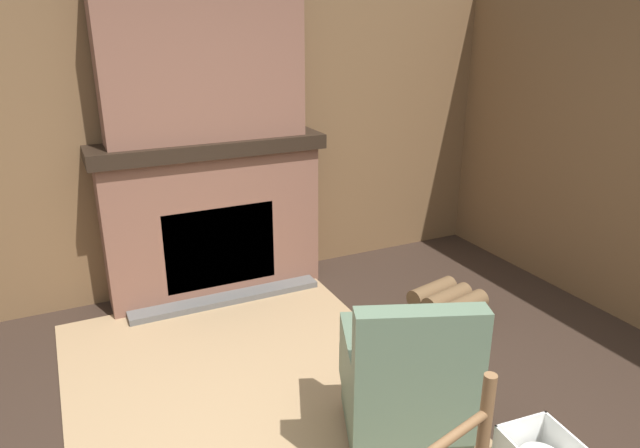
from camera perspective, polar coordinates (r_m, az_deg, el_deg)
The scene contains 8 objects.
wood_panel_wall_left at distance 4.64m, azimuth -11.77°, elevation 8.25°, with size 0.06×5.77×2.44m.
fireplace_hearth at distance 4.59m, azimuth -10.58°, elevation 0.50°, with size 0.56×1.78×1.26m.
chimney_breast at distance 4.36m, azimuth -11.66°, elevation 15.80°, with size 0.31×1.48×1.16m.
area_rug at distance 3.38m, azimuth -5.31°, elevation -19.13°, with size 3.29×2.06×0.01m.
armchair at distance 3.03m, azimuth 8.51°, elevation -16.28°, with size 0.83×0.80×0.94m.
firewood_stack at distance 4.33m, azimuth 12.55°, elevation -8.05°, with size 0.51×0.50×0.26m.
oil_lamp_vase at distance 4.36m, azimuth -17.25°, elevation 8.71°, with size 0.09×0.09×0.23m.
storage_case at distance 4.60m, azimuth -5.27°, elevation 9.85°, with size 0.14×0.21×0.13m.
Camera 1 is at (1.80, -1.07, 2.13)m, focal length 32.00 mm.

